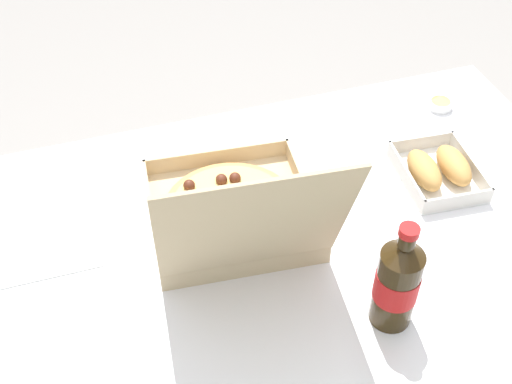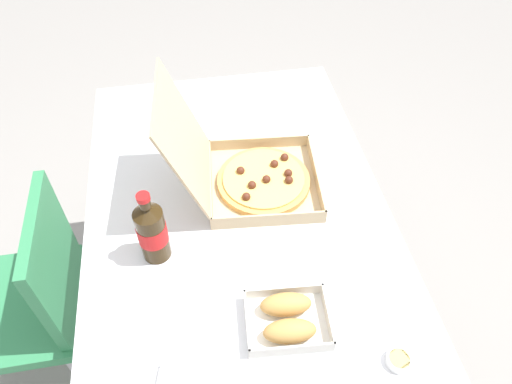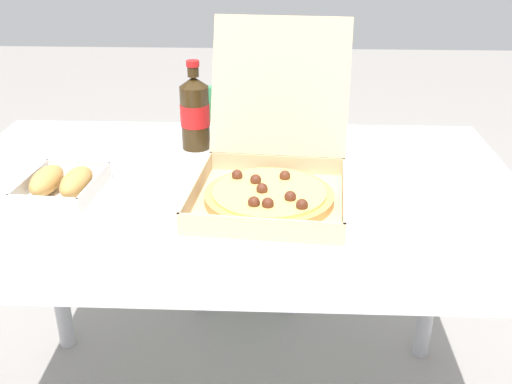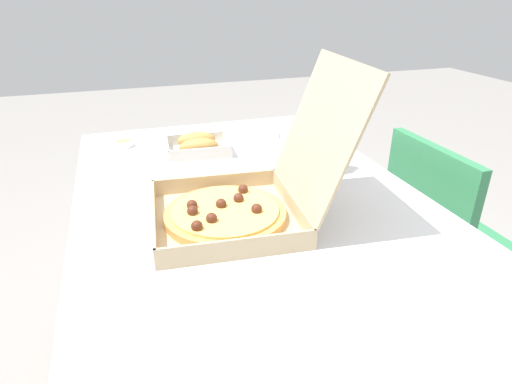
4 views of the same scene
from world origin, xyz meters
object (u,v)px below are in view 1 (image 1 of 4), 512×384
paper_menu (42,249)px  dipping_sauce_cup (440,104)px  bread_side_box (439,169)px  cola_bottle (397,282)px  pizza_box_open (234,213)px

paper_menu → dipping_sauce_cup: bearing=-169.3°
bread_side_box → cola_bottle: 0.39m
pizza_box_open → bread_side_box: size_ratio=2.24×
bread_side_box → cola_bottle: bearing=49.1°
bread_side_box → dipping_sauce_cup: 0.25m
pizza_box_open → cola_bottle: size_ratio=2.01×
bread_side_box → cola_bottle: cola_bottle is taller
bread_side_box → dipping_sauce_cup: size_ratio=3.59×
bread_side_box → paper_menu: size_ratio=0.96×
pizza_box_open → dipping_sauce_cup: (-0.57, -0.23, -0.04)m
cola_bottle → dipping_sauce_cup: 0.64m
bread_side_box → dipping_sauce_cup: bearing=-120.5°
cola_bottle → paper_menu: (0.56, -0.34, -0.09)m
pizza_box_open → bread_side_box: (-0.45, -0.01, -0.02)m
pizza_box_open → paper_menu: (0.36, -0.06, -0.05)m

